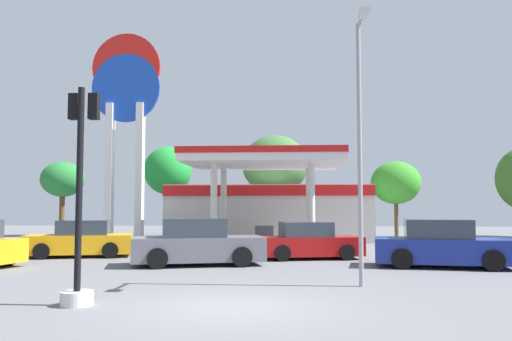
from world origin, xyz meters
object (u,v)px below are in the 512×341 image
Objects in this scene: tree_2 at (275,165)px; corner_streetlamp at (360,125)px; tree_0 at (63,180)px; car_2 at (309,242)px; car_0 at (80,240)px; traffic_signal_0 at (79,220)px; car_1 at (442,245)px; car_4 at (197,244)px; tree_1 at (168,171)px; station_pole_sign at (126,109)px; tree_3 at (396,183)px.

corner_streetlamp is (3.02, -24.21, -0.88)m from tree_2.
car_2 is at bearing -41.55° from tree_0.
tree_0 reaches higher than car_0.
traffic_signal_0 is at bearing -96.93° from tree_2.
car_1 reaches higher than car_2.
car_2 is at bearing 98.75° from corner_streetlamp.
car_4 is 0.69× the size of tree_2.
tree_1 is 0.89× the size of tree_2.
tree_1 is 26.27m from corner_streetlamp.
car_4 is (5.36, -2.67, 0.06)m from car_0.
station_pole_sign is 14.15m from car_4.
tree_1 is at bearing 126.44° from car_1.
car_4 is 21.80m from tree_0.
car_4 is 0.95× the size of tree_0.
car_4 is at bearing -60.14° from station_pole_sign.
car_1 is 0.97× the size of car_4.
car_4 is at bearing -119.86° from tree_3.
tree_1 reaches higher than car_2.
car_0 is 18.81m from tree_2.
station_pole_sign reaches higher than tree_2.
corner_streetlamp is at bearing -82.89° from tree_2.
station_pole_sign is at bearing -155.46° from tree_3.
corner_streetlamp reaches higher than car_1.
tree_1 reaches higher than car_4.
traffic_signal_0 is at bearing -65.16° from tree_0.
tree_2 reaches higher than car_1.
car_4 is 0.71× the size of corner_streetlamp.
traffic_signal_0 is (4.21, -10.36, 1.10)m from car_0.
car_4 reaches higher than car_1.
car_0 is 16.89m from tree_1.
station_pole_sign is 14.82m from car_2.
car_2 is at bearing -38.85° from station_pole_sign.
car_2 is (9.39, -0.16, -0.02)m from car_0.
station_pole_sign is 1.73× the size of corner_streetlamp.
tree_0 reaches higher than traffic_signal_0.
car_0 is at bearing -135.42° from tree_3.
tree_3 is (8.38, -1.03, -1.37)m from tree_2.
car_4 is 0.77× the size of tree_1.
station_pole_sign is at bearing 105.21° from traffic_signal_0.
car_1 is 0.69× the size of corner_streetlamp.
traffic_signal_0 reaches higher than car_4.
tree_0 is at bearing -166.55° from tree_1.
car_2 is 22.66m from tree_0.
corner_streetlamp is at bearing -35.58° from car_0.
tree_2 is (2.14, 19.36, 4.32)m from car_4.
corner_streetlamp is at bearing -81.25° from car_2.
car_2 is 0.84× the size of tree_3.
station_pole_sign reaches higher than car_4.
corner_streetlamp is at bearing -54.00° from station_pole_sign.
car_1 is at bearing -71.90° from tree_2.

